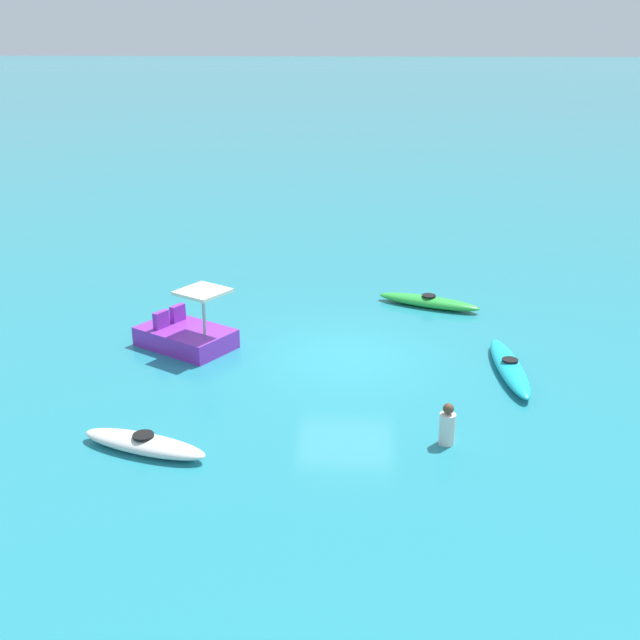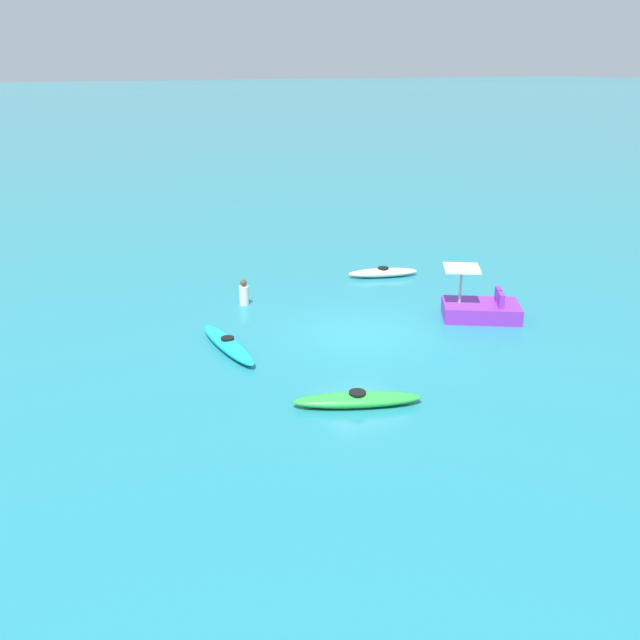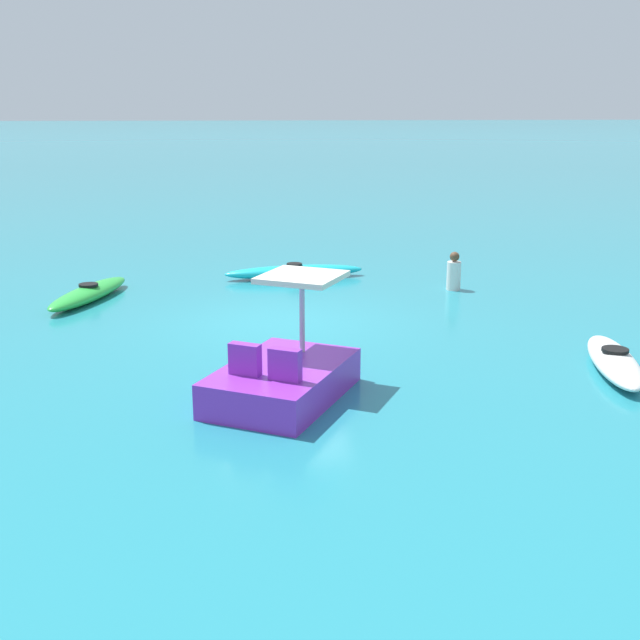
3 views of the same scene
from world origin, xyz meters
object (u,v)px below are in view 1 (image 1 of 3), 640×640
object	(u,v)px
kayak_white	(144,444)
pedal_boat_purple	(186,335)
person_near_shore	(447,426)
kayak_cyan	(509,367)
kayak_green	(429,302)

from	to	relation	value
kayak_white	pedal_boat_purple	xyz separation A→B (m)	(5.30, 0.41, 0.17)
pedal_boat_purple	person_near_shore	size ratio (longest dim) A/B	3.22
kayak_cyan	person_near_shore	xyz separation A→B (m)	(-3.47, 1.80, 0.22)
kayak_cyan	kayak_white	xyz separation A→B (m)	(-4.17, 7.71, 0.00)
kayak_white	person_near_shore	world-z (taller)	person_near_shore
pedal_boat_purple	kayak_cyan	bearing A→B (deg)	-97.93
kayak_green	kayak_cyan	world-z (taller)	same
kayak_cyan	kayak_white	size ratio (longest dim) A/B	1.25
kayak_green	kayak_cyan	size ratio (longest dim) A/B	0.90
pedal_boat_purple	person_near_shore	world-z (taller)	pedal_boat_purple
pedal_boat_purple	kayak_white	bearing A→B (deg)	-175.57
kayak_cyan	kayak_white	distance (m)	8.76
kayak_green	person_near_shore	distance (m)	8.15
kayak_cyan	kayak_white	bearing A→B (deg)	118.41
kayak_green	kayak_white	size ratio (longest dim) A/B	1.13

